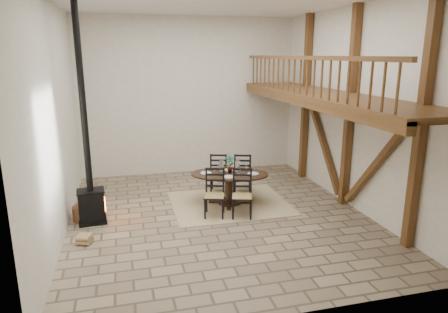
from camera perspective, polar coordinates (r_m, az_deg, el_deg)
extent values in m
plane|color=gray|center=(9.86, -0.77, -8.44)|extent=(8.00, 8.00, 0.00)
cube|color=white|center=(13.08, -4.99, 8.51)|extent=(7.00, 0.02, 5.00)
cube|color=white|center=(5.45, 9.13, 0.16)|extent=(7.00, 0.02, 5.00)
cube|color=white|center=(9.04, -23.01, 4.82)|extent=(0.02, 8.00, 5.00)
cube|color=white|center=(10.56, 18.09, 6.47)|extent=(0.02, 8.00, 5.00)
cube|color=brown|center=(8.50, 26.35, 3.93)|extent=(0.18, 0.18, 5.00)
cube|color=brown|center=(10.50, 17.53, 6.47)|extent=(0.18, 0.18, 5.00)
cube|color=brown|center=(12.68, 11.59, 8.09)|extent=(0.18, 0.18, 5.00)
cube|color=brown|center=(9.69, 20.89, -1.08)|extent=(0.14, 2.16, 2.54)
cube|color=brown|center=(11.75, 13.96, 2.04)|extent=(0.14, 2.16, 2.54)
cube|color=brown|center=(10.47, 17.66, 8.10)|extent=(0.20, 7.80, 0.20)
cube|color=brown|center=(10.12, 14.37, 8.41)|extent=(1.60, 7.80, 0.12)
cube|color=brown|center=(9.82, 10.71, 7.85)|extent=(0.18, 7.80, 0.22)
cube|color=brown|center=(9.76, 10.99, 13.69)|extent=(0.09, 7.60, 0.09)
cube|color=brown|center=(9.77, 10.87, 11.23)|extent=(0.06, 7.60, 0.86)
cube|color=tan|center=(10.62, 0.78, -6.67)|extent=(3.00, 2.50, 0.02)
ellipsoid|color=black|center=(10.36, 0.79, -2.53)|extent=(2.29, 1.76, 0.04)
cylinder|color=black|center=(10.49, 0.79, -4.71)|extent=(0.20, 0.20, 0.75)
cylinder|color=black|center=(10.61, 0.78, -6.47)|extent=(0.62, 0.62, 0.06)
cube|color=tan|center=(9.63, -1.39, -5.64)|extent=(0.60, 0.59, 0.04)
cube|color=black|center=(9.72, -1.38, -7.16)|extent=(0.58, 0.58, 0.51)
cube|color=black|center=(9.72, -1.31, -3.48)|extent=(0.42, 0.17, 0.66)
cube|color=tan|center=(9.60, 2.59, -5.70)|extent=(0.60, 0.59, 0.04)
cube|color=black|center=(9.70, 2.57, -7.22)|extent=(0.58, 0.58, 0.51)
cube|color=black|center=(9.70, 2.62, -3.54)|extent=(0.42, 0.17, 0.66)
cube|color=tan|center=(11.30, -0.73, -2.57)|extent=(0.60, 0.59, 0.04)
cube|color=black|center=(11.39, -0.73, -3.89)|extent=(0.58, 0.58, 0.51)
cube|color=black|center=(11.01, -0.81, -1.34)|extent=(0.42, 0.17, 0.66)
cube|color=tan|center=(11.28, 2.64, -2.62)|extent=(0.60, 0.59, 0.04)
cube|color=black|center=(11.37, 2.62, -3.94)|extent=(0.58, 0.58, 0.51)
cube|color=black|center=(10.99, 2.65, -1.38)|extent=(0.42, 0.17, 0.66)
cube|color=silver|center=(10.35, 0.79, -2.40)|extent=(1.71, 1.20, 0.01)
cube|color=white|center=(10.33, 0.80, -1.95)|extent=(1.05, 0.61, 0.18)
cylinder|color=white|center=(10.32, -0.31, -1.51)|extent=(0.12, 0.12, 0.34)
cylinder|color=white|center=(10.30, 1.91, -1.54)|extent=(0.12, 0.12, 0.34)
cylinder|color=silver|center=(10.34, -0.31, -1.99)|extent=(0.06, 0.06, 0.16)
cylinder|color=silver|center=(10.33, 1.90, -2.02)|extent=(0.06, 0.06, 0.16)
imported|color=#4C723F|center=(10.34, 0.81, -1.11)|extent=(0.28, 0.23, 0.47)
cube|color=black|center=(9.95, -18.20, -8.69)|extent=(0.66, 0.53, 0.10)
cube|color=black|center=(9.81, -18.38, -6.64)|extent=(0.61, 0.48, 0.67)
cube|color=#FF590C|center=(9.81, -16.65, -6.49)|extent=(0.04, 0.27, 0.27)
cube|color=black|center=(9.69, -18.54, -4.69)|extent=(0.65, 0.52, 0.04)
cylinder|color=black|center=(9.25, -19.59, 7.83)|extent=(0.14, 0.14, 4.20)
cylinder|color=brown|center=(10.14, -19.37, -7.60)|extent=(0.52, 0.52, 0.34)
cube|color=tan|center=(10.06, -19.47, -6.48)|extent=(0.28, 0.28, 0.10)
cube|color=tan|center=(8.96, -19.30, -11.07)|extent=(0.37, 0.37, 0.19)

